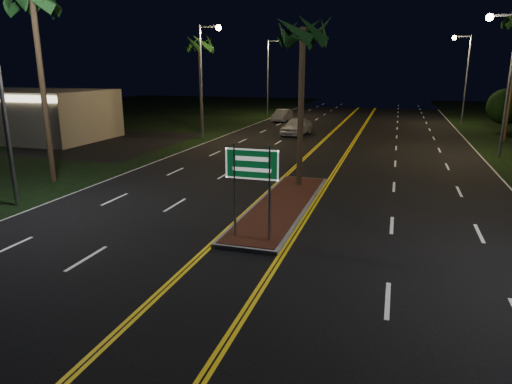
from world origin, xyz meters
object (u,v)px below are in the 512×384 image
at_px(streetlight_right_mid, 504,69).
at_px(car_far, 283,114).
at_px(commercial_building, 18,114).
at_px(streetlight_right_far, 464,69).
at_px(palm_left_near, 32,3).
at_px(palm_median, 303,32).
at_px(streetlight_left_mid, 205,69).
at_px(median_island, 282,206).
at_px(streetlight_left_far, 271,69).
at_px(palm_left_far, 200,44).
at_px(car_near, 297,125).
at_px(highway_sign, 252,173).
at_px(streetlight_left_near, 6,69).
at_px(shrub_far, 506,107).

xyz_separation_m(streetlight_right_mid, car_far, (-18.44, 16.88, -4.89)).
bearing_deg(commercial_building, streetlight_right_far, 31.01).
bearing_deg(palm_left_near, palm_median, 11.31).
xyz_separation_m(streetlight_left_mid, palm_median, (10.61, -13.50, 1.62)).
distance_m(median_island, palm_median, 8.00).
bearing_deg(streetlight_right_mid, streetlight_left_far, 133.97).
bearing_deg(palm_left_far, palm_median, -53.82).
height_order(median_island, palm_left_near, palm_left_near).
bearing_deg(streetlight_right_far, streetlight_right_mid, -90.00).
xyz_separation_m(commercial_building, palm_median, (26.00, -9.49, 5.27)).
bearing_deg(commercial_building, median_island, -26.55).
relative_size(median_island, car_near, 1.93).
relative_size(highway_sign, streetlight_left_near, 0.36).
height_order(highway_sign, streetlight_left_far, streetlight_left_far).
xyz_separation_m(median_island, palm_median, (0.00, 3.50, 7.19)).
xyz_separation_m(streetlight_left_far, car_near, (6.54, -15.21, -4.77)).
bearing_deg(streetlight_right_mid, car_near, 155.18).
distance_m(median_island, palm_left_far, 25.76).
distance_m(highway_sign, streetlight_right_mid, 22.18).
bearing_deg(shrub_far, palm_left_far, -163.26).
bearing_deg(streetlight_right_mid, median_island, -125.28).
xyz_separation_m(streetlight_left_far, palm_left_far, (-2.19, -16.00, 2.09)).
bearing_deg(streetlight_left_mid, streetlight_right_far, 40.30).
xyz_separation_m(palm_left_far, car_far, (4.98, 10.88, -6.98)).
bearing_deg(shrub_far, median_island, -115.45).
bearing_deg(streetlight_right_far, shrub_far, -62.02).
distance_m(palm_left_near, car_far, 32.22).
height_order(palm_median, car_far, palm_median).
distance_m(commercial_building, palm_left_far, 16.47).
bearing_deg(median_island, shrub_far, 64.55).
bearing_deg(car_far, palm_median, -71.67).
distance_m(streetlight_left_far, car_far, 7.61).
height_order(highway_sign, palm_left_near, palm_left_near).
xyz_separation_m(streetlight_left_mid, car_near, (6.54, 4.79, -4.77)).
relative_size(streetlight_left_mid, streetlight_right_far, 1.00).
distance_m(palm_left_far, car_far, 13.85).
relative_size(commercial_building, palm_left_near, 1.53).
distance_m(highway_sign, streetlight_left_near, 11.17).
relative_size(highway_sign, commercial_building, 0.21).
distance_m(median_island, streetlight_right_mid, 19.20).
height_order(streetlight_left_far, shrub_far, streetlight_left_far).
distance_m(streetlight_right_far, car_far, 19.33).
distance_m(median_island, streetlight_left_near, 12.36).
relative_size(streetlight_right_far, palm_left_far, 1.02).
bearing_deg(streetlight_left_mid, streetlight_right_mid, -5.38).
bearing_deg(palm_median, streetlight_left_near, -148.51).
bearing_deg(streetlight_left_mid, palm_left_far, 118.67).
height_order(median_island, palm_median, palm_median).
bearing_deg(median_island, streetlight_right_mid, 54.72).
bearing_deg(streetlight_left_far, car_far, -61.44).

